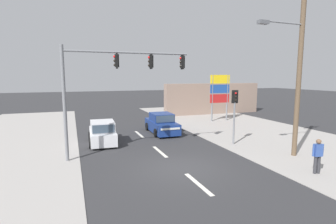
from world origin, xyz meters
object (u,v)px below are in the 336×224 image
pedestal_signal_right_kerb (235,108)px  shopping_plaza_sign (220,91)px  utility_pole_foreground_right (298,60)px  sedan_kerbside_parked (162,124)px  hatchback_receding_far (102,133)px  pedestrian_at_kerb (318,154)px  traffic_signal_mast (111,78)px

pedestal_signal_right_kerb → shopping_plaza_sign: (4.01, 8.39, 0.57)m
utility_pole_foreground_right → sedan_kerbside_parked: (-4.88, 8.30, -4.61)m
hatchback_receding_far → pedestrian_at_kerb: bearing=-46.6°
pedestal_signal_right_kerb → utility_pole_foreground_right: bearing=-63.2°
utility_pole_foreground_right → pedestal_signal_right_kerb: utility_pole_foreground_right is taller
hatchback_receding_far → pedestrian_at_kerb: 12.41m
pedestal_signal_right_kerb → sedan_kerbside_parked: (-3.24, 5.04, -1.71)m
hatchback_receding_far → sedan_kerbside_parked: (4.76, 1.79, 0.00)m
pedestal_signal_right_kerb → pedestrian_at_kerb: size_ratio=2.18×
utility_pole_foreground_right → pedestal_signal_right_kerb: bearing=116.8°
sedan_kerbside_parked → pedestrian_at_kerb: pedestrian_at_kerb is taller
hatchback_receding_far → pedestrian_at_kerb: (8.53, -9.01, 0.22)m
hatchback_receding_far → pedestrian_at_kerb: pedestrian_at_kerb is taller
sedan_kerbside_parked → hatchback_receding_far: bearing=-159.4°
pedestrian_at_kerb → hatchback_receding_far: bearing=133.4°
traffic_signal_mast → hatchback_receding_far: bearing=93.9°
hatchback_receding_far → sedan_kerbside_parked: bearing=20.6°
traffic_signal_mast → pedestal_signal_right_kerb: 8.02m
traffic_signal_mast → pedestal_signal_right_kerb: (7.78, -0.13, -1.94)m
utility_pole_foreground_right → shopping_plaza_sign: size_ratio=2.15×
pedestrian_at_kerb → shopping_plaza_sign: bearing=76.2°
pedestal_signal_right_kerb → shopping_plaza_sign: bearing=64.4°
traffic_signal_mast → shopping_plaza_sign: (11.79, 8.26, -1.37)m
pedestal_signal_right_kerb → hatchback_receding_far: pedestal_signal_right_kerb is taller
pedestal_signal_right_kerb → hatchback_receding_far: 8.80m
pedestrian_at_kerb → sedan_kerbside_parked: bearing=109.3°
pedestrian_at_kerb → traffic_signal_mast: bearing=144.7°
utility_pole_foreground_right → pedestrian_at_kerb: bearing=-113.9°
shopping_plaza_sign → hatchback_receding_far: bearing=-156.8°
traffic_signal_mast → sedan_kerbside_parked: (4.54, 4.91, -3.65)m
shopping_plaza_sign → hatchback_receding_far: 13.26m
utility_pole_foreground_right → pedestal_signal_right_kerb: (-1.65, 3.26, -2.90)m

